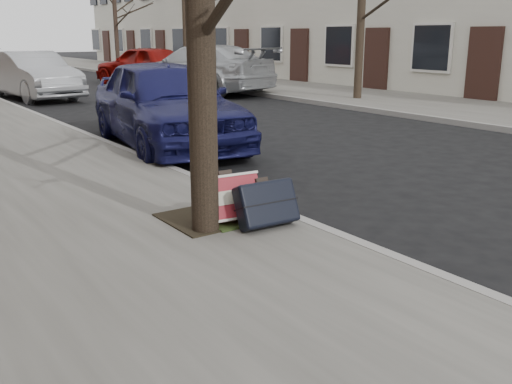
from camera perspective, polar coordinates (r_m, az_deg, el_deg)
ground at (r=6.22m, az=17.37°, el=-3.06°), size 120.00×120.00×0.00m
far_sidewalk at (r=22.44m, az=-1.27°, el=10.83°), size 4.00×70.00×0.12m
dirt_patch at (r=5.74m, az=-4.72°, el=-2.57°), size 0.85×0.85×0.02m
suitcase_red at (r=5.55m, az=-2.66°, el=-0.68°), size 0.65×0.40×0.48m
suitcase_navy at (r=5.41m, az=1.04°, el=-1.14°), size 0.62×0.39×0.47m
car_near_front at (r=10.02m, az=-8.99°, el=8.80°), size 2.46×4.70×1.52m
car_near_mid at (r=18.65m, az=-21.40°, el=10.81°), size 1.95×4.40×1.40m
car_far_front at (r=19.21m, az=-5.64°, el=12.13°), size 3.52×5.78×1.56m
car_far_back at (r=22.84m, az=-11.19°, el=12.35°), size 2.81×4.68×1.49m
tree_far_a at (r=16.80m, az=10.48°, el=17.32°), size 0.23×0.23×4.75m
tree_far_b at (r=25.00m, az=-7.14°, el=17.08°), size 0.22×0.22×5.00m
tree_far_c at (r=31.78m, az=-13.88°, el=16.37°), size 0.22×0.22×4.96m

